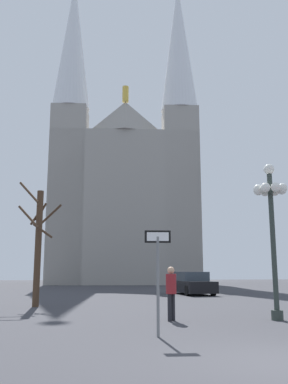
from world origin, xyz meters
The scene contains 6 objects.
cathedral centered at (0.83, 40.69, 11.23)m, with size 17.21×12.74×36.53m.
one_way_arrow_sign centered at (-1.88, 3.15, 1.56)m, with size 0.62×0.08×2.44m.
street_lamp centered at (2.28, 5.85, 3.29)m, with size 1.11×1.11×4.91m.
bare_tree centered at (-5.59, 11.72, 2.69)m, with size 1.87×1.88×5.29m.
parked_car_near_black centered at (3.17, 19.66, 0.66)m, with size 2.09×4.51×1.40m.
pedestrian_walking centered at (-0.96, 6.10, 0.97)m, with size 0.32×0.32×1.61m.
Camera 1 is at (-3.60, -6.69, 1.51)m, focal length 39.12 mm.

